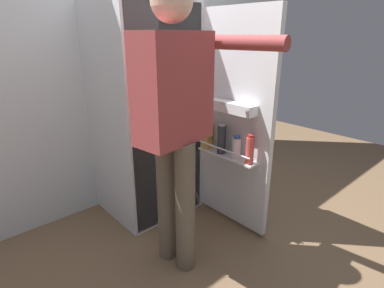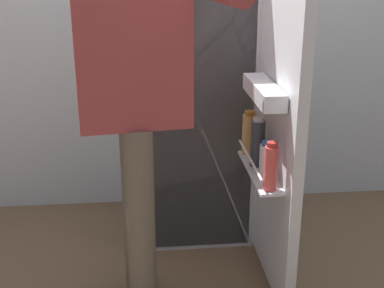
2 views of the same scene
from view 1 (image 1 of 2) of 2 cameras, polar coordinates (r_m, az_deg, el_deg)
ground_plane at (r=2.41m, az=0.01°, el=-16.25°), size 6.42×6.42×0.00m
kitchen_wall at (r=2.70m, az=-13.72°, el=17.61°), size 4.40×0.10×2.68m
refrigerator at (r=2.44m, az=-7.58°, el=5.42°), size 0.71×1.25×1.64m
person at (r=1.72m, az=-3.17°, el=6.22°), size 0.62×0.72×1.68m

